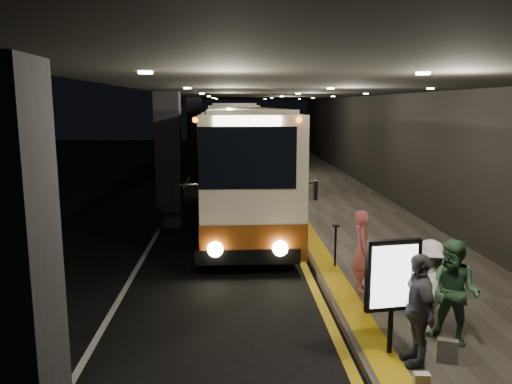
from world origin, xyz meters
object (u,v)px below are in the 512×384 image
object	(u,v)px
info_sign	(393,278)
passenger_waiting_green	(454,292)
passenger_waiting_grey	(418,309)
bag_polka	(447,351)
bag_plain	(421,382)
passenger_boarding	(362,251)
coach_third	(236,133)
coach_main	(242,169)
passenger_waiting_white	(428,287)
stanchion_post	(335,246)
coach_second	(239,138)

from	to	relation	value
info_sign	passenger_waiting_green	bearing A→B (deg)	6.81
passenger_waiting_grey	bag_polka	xyz separation A→B (m)	(0.49, -0.02, -0.67)
passenger_waiting_grey	bag_plain	world-z (taller)	passenger_waiting_grey
passenger_boarding	info_sign	size ratio (longest dim) A/B	0.93
coach_third	bag_plain	world-z (taller)	coach_third
coach_main	bag_plain	size ratio (longest dim) A/B	45.93
bag_polka	passenger_waiting_green	bearing A→B (deg)	61.58
passenger_waiting_green	bag_polka	size ratio (longest dim) A/B	4.75
coach_third	passenger_waiting_green	xyz separation A→B (m)	(3.20, -33.75, -0.66)
coach_main	coach_third	distance (m)	24.27
passenger_waiting_green	coach_main	bearing A→B (deg)	154.04
passenger_boarding	passenger_waiting_green	world-z (taller)	passenger_waiting_green
passenger_waiting_white	passenger_waiting_grey	xyz separation A→B (m)	(-0.55, -0.97, 0.04)
passenger_waiting_green	stanchion_post	distance (m)	4.12
passenger_waiting_white	bag_polka	world-z (taller)	passenger_waiting_white
coach_third	passenger_waiting_grey	xyz separation A→B (m)	(2.38, -34.36, -0.67)
coach_third	stanchion_post	size ratio (longest dim) A/B	11.09
coach_second	info_sign	distance (m)	24.31
coach_second	stanchion_post	distance (m)	20.11
bag_polka	bag_plain	size ratio (longest dim) A/B	1.37
coach_third	passenger_boarding	distance (m)	31.47
coach_third	passenger_boarding	xyz separation A→B (m)	(2.33, -31.38, -0.67)
coach_second	info_sign	bearing A→B (deg)	-82.55
passenger_waiting_green	info_sign	size ratio (longest dim) A/B	0.94
info_sign	bag_polka	bearing A→B (deg)	-30.71
coach_main	passenger_waiting_white	world-z (taller)	coach_main
coach_main	coach_third	size ratio (longest dim) A/B	1.09
bag_plain	stanchion_post	size ratio (longest dim) A/B	0.26
coach_main	passenger_waiting_grey	world-z (taller)	coach_main
passenger_waiting_white	bag_plain	distance (m)	2.01
passenger_boarding	passenger_waiting_grey	size ratio (longest dim) A/B	1.00
coach_second	stanchion_post	world-z (taller)	coach_second
passenger_waiting_grey	bag_polka	bearing A→B (deg)	86.65
coach_second	passenger_boarding	bearing A→B (deg)	-81.33
bag_polka	info_sign	bearing A→B (deg)	157.70
coach_main	info_sign	size ratio (longest dim) A/B	6.61
passenger_boarding	passenger_waiting_grey	bearing A→B (deg)	-173.72
passenger_waiting_grey	bag_plain	xyz separation A→B (m)	(-0.19, -0.77, -0.72)
coach_main	coach_second	world-z (taller)	coach_second
passenger_boarding	stanchion_post	size ratio (longest dim) A/B	1.70
passenger_waiting_grey	stanchion_post	distance (m)	4.58
coach_main	coach_second	size ratio (longest dim) A/B	0.96
bag_plain	stanchion_post	xyz separation A→B (m)	(-0.08, 5.32, 0.37)
coach_third	passenger_waiting_green	size ratio (longest dim) A/B	6.49
passenger_waiting_green	bag_polka	xyz separation A→B (m)	(-0.34, -0.62, -0.68)
coach_main	passenger_boarding	bearing A→B (deg)	-73.18
coach_main	coach_second	xyz separation A→B (m)	(0.10, 14.44, 0.09)
coach_third	coach_second	bearing A→B (deg)	-87.42
passenger_waiting_grey	stanchion_post	size ratio (longest dim) A/B	1.69
bag_polka	coach_main	bearing A→B (deg)	105.85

